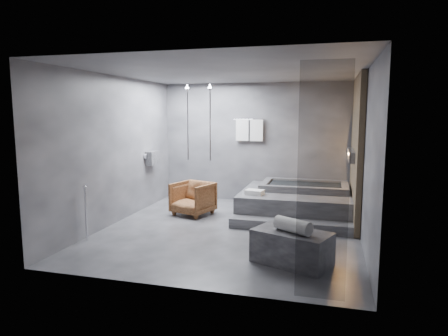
% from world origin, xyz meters
% --- Properties ---
extents(room, '(5.00, 5.04, 2.82)m').
position_xyz_m(room, '(0.40, 0.24, 1.73)').
color(room, '#2F2F31').
rests_on(room, ground).
extents(tub_deck, '(2.20, 2.00, 0.50)m').
position_xyz_m(tub_deck, '(1.05, 1.45, 0.25)').
color(tub_deck, '#343436').
rests_on(tub_deck, ground).
extents(tub_step, '(2.20, 0.36, 0.18)m').
position_xyz_m(tub_step, '(1.05, 0.27, 0.09)').
color(tub_step, '#343436').
rests_on(tub_step, ground).
extents(concrete_bench, '(1.19, 0.92, 0.47)m').
position_xyz_m(concrete_bench, '(1.24, -1.36, 0.24)').
color(concrete_bench, '#2D2D2F').
rests_on(concrete_bench, ground).
extents(driftwood_chair, '(0.93, 0.94, 0.68)m').
position_xyz_m(driftwood_chair, '(-1.02, 0.88, 0.34)').
color(driftwood_chair, '#412210').
rests_on(driftwood_chair, ground).
extents(rolled_towel, '(0.56, 0.45, 0.20)m').
position_xyz_m(rolled_towel, '(1.25, -1.42, 0.57)').
color(rolled_towel, silver).
rests_on(rolled_towel, concrete_bench).
extents(deck_towel, '(0.38, 0.30, 0.09)m').
position_xyz_m(deck_towel, '(0.28, 0.86, 0.55)').
color(deck_towel, white).
rests_on(deck_towel, tub_deck).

